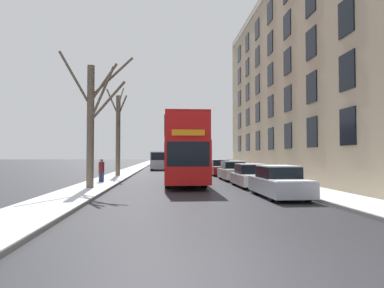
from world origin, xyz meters
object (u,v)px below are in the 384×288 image
bare_tree_left_1 (118,131)px  oncoming_van (158,160)px  parked_car_4 (212,167)px  bare_tree_left_0 (92,119)px  double_decker_bus (183,147)px  parked_car_3 (220,168)px  parked_car_0 (279,183)px  parked_car_2 (233,171)px  parked_car_1 (251,176)px  pedestrian_left_sidewalk (101,170)px

bare_tree_left_1 → oncoming_van: bare_tree_left_1 is taller
parked_car_4 → bare_tree_left_0: bearing=-115.5°
double_decker_bus → parked_car_3: 9.93m
parked_car_0 → parked_car_3: 17.21m
bare_tree_left_0 → parked_car_2: bare_tree_left_0 is taller
bare_tree_left_1 → double_decker_bus: (5.36, -6.71, -1.63)m
bare_tree_left_0 → parked_car_0: size_ratio=1.71×
parked_car_0 → parked_car_2: parked_car_2 is taller
parked_car_0 → parked_car_1: parked_car_0 is taller
bare_tree_left_1 → parked_car_0: 18.05m
parked_car_0 → oncoming_van: (-6.16, 30.17, 0.61)m
parked_car_0 → parked_car_2: size_ratio=1.00×
bare_tree_left_1 → parked_car_0: bearing=-58.0°
oncoming_van → parked_car_0: bearing=-78.5°
parked_car_1 → parked_car_0: bearing=-90.0°
oncoming_van → double_decker_bus: bearing=-84.4°
parked_car_2 → pedestrian_left_sidewalk: pedestrian_left_sidewalk is taller
double_decker_bus → bare_tree_left_1: bearing=128.6°
double_decker_bus → parked_car_3: bearing=65.7°
parked_car_2 → parked_car_1: bearing=-90.0°
parked_car_1 → parked_car_2: size_ratio=0.93×
parked_car_1 → pedestrian_left_sidewalk: pedestrian_left_sidewalk is taller
double_decker_bus → parked_car_0: size_ratio=2.59×
parked_car_0 → parked_car_4: bearing=90.0°
parked_car_0 → parked_car_3: (-0.00, 17.21, 0.02)m
parked_car_4 → oncoming_van: 9.42m
bare_tree_left_0 → bare_tree_left_1: size_ratio=0.91×
double_decker_bus → parked_car_2: 5.06m
parked_car_4 → oncoming_van: (-6.16, 7.10, 0.64)m
parked_car_0 → parked_car_4: 23.07m
parked_car_0 → parked_car_2: bearing=90.0°
parked_car_0 → pedestrian_left_sidewalk: 12.35m
double_decker_bus → oncoming_van: size_ratio=2.33×
bare_tree_left_0 → pedestrian_left_sidewalk: 5.16m
bare_tree_left_1 → oncoming_van: bearing=77.9°
pedestrian_left_sidewalk → parked_car_4: bearing=50.7°
parked_car_2 → pedestrian_left_sidewalk: (-9.50, -2.91, 0.25)m
bare_tree_left_0 → double_decker_bus: 7.11m
parked_car_4 → pedestrian_left_sidewalk: 17.91m
pedestrian_left_sidewalk → parked_car_3: bearing=37.2°
bare_tree_left_1 → oncoming_van: 15.74m
bare_tree_left_1 → bare_tree_left_0: bearing=-89.3°
parked_car_0 → parked_car_1: bearing=90.0°
parked_car_3 → oncoming_van: (-6.16, 12.96, 0.58)m
bare_tree_left_1 → parked_car_4: bare_tree_left_1 is taller
bare_tree_left_1 → parked_car_0: size_ratio=1.88×
bare_tree_left_0 → parked_car_1: size_ratio=1.83×
oncoming_van → pedestrian_left_sidewalk: 22.53m
parked_car_0 → parked_car_2: 10.79m
bare_tree_left_0 → parked_car_2: 12.10m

